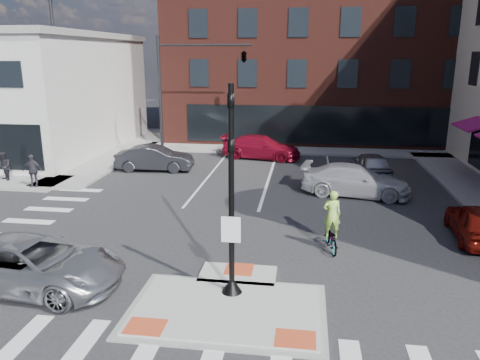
# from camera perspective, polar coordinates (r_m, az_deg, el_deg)

# --- Properties ---
(ground) EXTENTS (120.00, 120.00, 0.00)m
(ground) POSITION_cam_1_polar(r_m,az_deg,el_deg) (13.76, -1.26, -14.68)
(ground) COLOR #28282B
(ground) RESTS_ON ground
(refuge_island) EXTENTS (5.40, 4.65, 0.13)m
(refuge_island) POSITION_cam_1_polar(r_m,az_deg,el_deg) (13.51, -1.45, -15.03)
(refuge_island) COLOR gray
(refuge_island) RESTS_ON ground
(sidewalk_nw) EXTENTS (23.50, 20.50, 0.15)m
(sidewalk_nw) POSITION_cam_1_polar(r_m,az_deg,el_deg) (33.60, -26.07, 1.91)
(sidewalk_nw) COLOR gray
(sidewalk_nw) RESTS_ON ground
(sidewalk_n) EXTENTS (26.00, 3.00, 0.15)m
(sidewalk_n) POSITION_cam_1_polar(r_m,az_deg,el_deg) (34.47, 9.62, 3.54)
(sidewalk_n) COLOR gray
(sidewalk_n) RESTS_ON ground
(building_n) EXTENTS (24.40, 18.40, 15.50)m
(building_n) POSITION_cam_1_polar(r_m,az_deg,el_deg) (43.80, 9.78, 16.11)
(building_n) COLOR #4D1E18
(building_n) RESTS_ON ground
(building_far_left) EXTENTS (10.00, 12.00, 10.00)m
(building_far_left) POSITION_cam_1_polar(r_m,az_deg,el_deg) (64.09, 2.77, 13.39)
(building_far_left) COLOR slate
(building_far_left) RESTS_ON ground
(building_far_right) EXTENTS (12.00, 12.00, 12.00)m
(building_far_right) POSITION_cam_1_polar(r_m,az_deg,el_deg) (66.17, 14.57, 13.86)
(building_far_right) COLOR brown
(building_far_right) RESTS_ON ground
(signal_pole) EXTENTS (0.60, 0.60, 5.98)m
(signal_pole) POSITION_cam_1_polar(r_m,az_deg,el_deg) (13.12, -1.04, -4.85)
(signal_pole) COLOR black
(signal_pole) RESTS_ON refuge_island
(mast_arm_signal) EXTENTS (6.10, 2.24, 8.00)m
(mast_arm_signal) POSITION_cam_1_polar(r_m,az_deg,el_deg) (30.28, -2.37, 13.87)
(mast_arm_signal) COLOR black
(mast_arm_signal) RESTS_ON ground
(silver_suv) EXTENTS (5.74, 2.97, 1.55)m
(silver_suv) POSITION_cam_1_polar(r_m,az_deg,el_deg) (15.49, -24.02, -9.32)
(silver_suv) COLOR #9D9EA4
(silver_suv) RESTS_ON ground
(red_sedan) EXTENTS (1.94, 4.20, 1.40)m
(red_sedan) POSITION_cam_1_polar(r_m,az_deg,el_deg) (19.85, 26.90, -4.61)
(red_sedan) COLOR maroon
(red_sedan) RESTS_ON ground
(white_pickup) EXTENTS (5.56, 2.96, 1.53)m
(white_pickup) POSITION_cam_1_polar(r_m,az_deg,el_deg) (23.95, 13.89, -0.05)
(white_pickup) COLOR silver
(white_pickup) RESTS_ON ground
(bg_car_dark) EXTENTS (4.71, 1.91, 1.52)m
(bg_car_dark) POSITION_cam_1_polar(r_m,az_deg,el_deg) (28.77, -10.36, 2.63)
(bg_car_dark) COLOR #26272B
(bg_car_dark) RESTS_ON ground
(bg_car_silver) EXTENTS (2.26, 4.45, 1.45)m
(bg_car_silver) POSITION_cam_1_polar(r_m,az_deg,el_deg) (27.84, 15.62, 1.83)
(bg_car_silver) COLOR #ABADB2
(bg_car_silver) RESTS_ON ground
(bg_car_red) EXTENTS (5.63, 3.18, 1.54)m
(bg_car_red) POSITION_cam_1_polar(r_m,az_deg,el_deg) (31.71, 2.62, 4.02)
(bg_car_red) COLOR maroon
(bg_car_red) RESTS_ON ground
(cyclist) EXTENTS (0.89, 1.83, 2.21)m
(cyclist) POSITION_cam_1_polar(r_m,az_deg,el_deg) (17.15, 11.04, -5.99)
(cyclist) COLOR #3F3F44
(cyclist) RESTS_ON ground
(pedestrian_a) EXTENTS (0.96, 0.92, 1.57)m
(pedestrian_a) POSITION_cam_1_polar(r_m,az_deg,el_deg) (28.53, -26.83, 1.49)
(pedestrian_a) COLOR black
(pedestrian_a) RESTS_ON sidewalk_nw
(pedestrian_b) EXTENTS (1.06, 0.58, 1.71)m
(pedestrian_b) POSITION_cam_1_polar(r_m,az_deg,el_deg) (26.52, -23.98, 1.05)
(pedestrian_b) COLOR #312D37
(pedestrian_b) RESTS_ON sidewalk_nw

